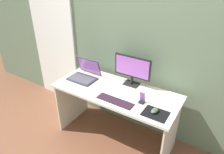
# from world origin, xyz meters

# --- Properties ---
(ground_plane) EXTENTS (8.00, 8.00, 0.00)m
(ground_plane) POSITION_xyz_m (0.00, 0.00, 0.00)
(ground_plane) COLOR brown
(wall_back) EXTENTS (6.00, 0.04, 2.50)m
(wall_back) POSITION_xyz_m (0.00, 0.41, 1.25)
(wall_back) COLOR #607259
(wall_back) RESTS_ON ground_plane
(door_left) EXTENTS (0.82, 0.02, 2.02)m
(door_left) POSITION_xyz_m (-1.35, 0.37, 1.01)
(door_left) COLOR white
(door_left) RESTS_ON ground_plane
(desk) EXTENTS (1.49, 0.63, 0.74)m
(desk) POSITION_xyz_m (0.00, 0.00, 0.59)
(desk) COLOR beige
(desk) RESTS_ON ground_plane
(monitor) EXTENTS (0.46, 0.14, 0.37)m
(monitor) POSITION_xyz_m (0.09, 0.22, 0.94)
(monitor) COLOR black
(monitor) RESTS_ON desk
(laptop) EXTENTS (0.35, 0.31, 0.24)m
(laptop) POSITION_xyz_m (-0.50, 0.04, 0.78)
(laptop) COLOR #2E2C48
(laptop) RESTS_ON desk
(keyboard_external) EXTENTS (0.42, 0.12, 0.01)m
(keyboard_external) POSITION_xyz_m (0.11, -0.19, 0.74)
(keyboard_external) COLOR #2C1928
(keyboard_external) RESTS_ON desk
(mousepad) EXTENTS (0.25, 0.20, 0.00)m
(mousepad) POSITION_xyz_m (0.56, -0.16, 0.74)
(mousepad) COLOR black
(mousepad) RESTS_ON desk
(mouse) EXTENTS (0.08, 0.11, 0.04)m
(mouse) POSITION_xyz_m (0.54, -0.15, 0.76)
(mouse) COLOR #465544
(mouse) RESTS_ON mousepad
(phone_in_dock) EXTENTS (0.06, 0.06, 0.14)m
(phone_in_dock) POSITION_xyz_m (0.36, -0.06, 0.78)
(phone_in_dock) COLOR black
(phone_in_dock) RESTS_ON desk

